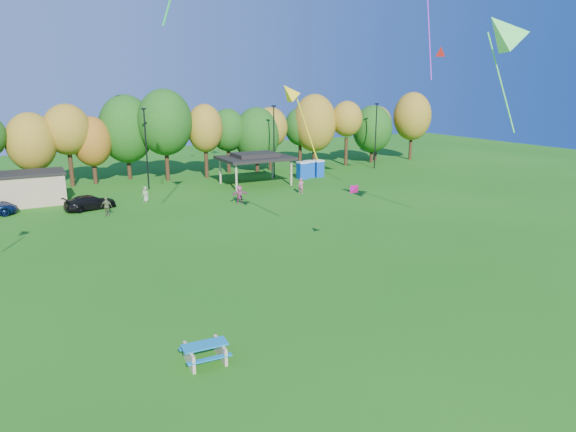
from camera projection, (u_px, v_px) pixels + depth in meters
ground at (316, 346)px, 23.46m from camera, size 160.00×160.00×0.00m
tree_line at (109, 134)px, 60.36m from camera, size 93.57×10.55×11.15m
lamp_posts at (146, 146)px, 57.30m from camera, size 64.50×0.25×9.09m
utility_building at (32, 188)px, 50.90m from camera, size 6.30×4.30×3.25m
pavilion at (255, 157)px, 60.65m from camera, size 8.20×6.20×3.77m
porta_potties at (310, 169)px, 65.47m from camera, size 3.75×1.64×2.18m
picnic_table at (205, 351)px, 21.98m from camera, size 2.00×1.68×0.83m
car_d at (90, 202)px, 48.89m from camera, size 5.11×3.06×1.39m
far_person_1 at (240, 194)px, 51.30m from camera, size 1.73×0.59×1.85m
far_person_2 at (145, 194)px, 51.98m from camera, size 0.91×0.93×1.62m
far_person_3 at (301, 186)px, 56.05m from camera, size 0.72×0.73×1.70m
far_person_4 at (106, 206)px, 46.36m from camera, size 1.11×0.94×1.79m
kite_4 at (502, 32)px, 32.07m from camera, size 4.95×3.96×8.14m
kite_5 at (289, 93)px, 33.09m from camera, size 3.28×1.47×5.42m
kite_7 at (355, 188)px, 33.70m from camera, size 0.89×1.12×1.06m
kite_11 at (441, 51)px, 51.00m from camera, size 1.77×1.83×1.45m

